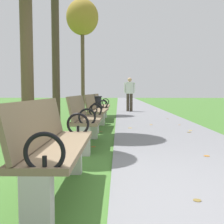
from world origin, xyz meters
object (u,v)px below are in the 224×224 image
park_bench_2 (86,119)px  park_bench_3 (96,110)px  pedestrian_walking (130,92)px  tree_4 (82,19)px  park_bench_1 (54,145)px  park_bench_4 (101,106)px  trash_bin (94,110)px

park_bench_2 → park_bench_3: (0.00, 2.26, 0.00)m
pedestrian_walking → tree_4: bearing=-141.8°
park_bench_1 → park_bench_3: size_ratio=0.99×
park_bench_1 → park_bench_3: bearing=90.0°
tree_4 → park_bench_1: bearing=-84.3°
park_bench_2 → park_bench_4: (0.00, 4.49, 0.00)m
trash_bin → park_bench_1: bearing=-88.5°
park_bench_1 → trash_bin: bearing=91.5°
park_bench_3 → tree_4: tree_4 is taller
park_bench_1 → park_bench_4: bearing=90.0°
park_bench_1 → trash_bin: size_ratio=1.91×
park_bench_1 → park_bench_2: size_ratio=1.00×
park_bench_1 → pedestrian_walking: pedestrian_walking is taller
park_bench_4 → park_bench_3: bearing=-90.0°
park_bench_4 → pedestrian_walking: bearing=73.9°
park_bench_1 → park_bench_4: size_ratio=1.00×
park_bench_2 → park_bench_3: size_ratio=0.99×
park_bench_1 → tree_4: (-0.92, 9.19, 3.51)m
trash_bin → pedestrian_walking: bearing=75.7°
park_bench_3 → trash_bin: size_ratio=1.93×
pedestrian_walking → trash_bin: pedestrian_walking is taller
tree_4 → pedestrian_walking: size_ratio=2.96×
park_bench_1 → park_bench_3: 4.66m
park_bench_1 → trash_bin: park_bench_1 is taller
park_bench_3 → trash_bin: (-0.15, 1.14, -0.06)m
park_bench_2 → trash_bin: size_ratio=1.91×
park_bench_4 → trash_bin: (-0.15, -1.09, -0.06)m
park_bench_3 → park_bench_4: bearing=90.0°
pedestrian_walking → trash_bin: bearing=-104.3°
tree_4 → pedestrian_walking: bearing=38.2°
park_bench_2 → trash_bin: bearing=92.5°
park_bench_2 → park_bench_4: size_ratio=1.00×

